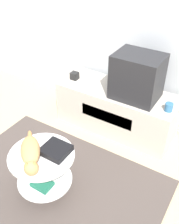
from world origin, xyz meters
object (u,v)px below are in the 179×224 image
Objects in this scene: dvd_box at (56,150)px; cat at (30,153)px; tv at (137,77)px; speaker at (75,76)px.

cat reaches higher than dvd_box.
dvd_box is 0.21m from cat.
dvd_box is at bearing -102.72° from tv.
tv is 1.32m from cat.
speaker is (-0.78, -0.02, -0.20)m from tv.
tv is 0.80m from speaker.
tv is at bearing 77.28° from dvd_box.
speaker reaches higher than cat.
dvd_box is at bearing -63.21° from speaker.
tv is 2.14× the size of dvd_box.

